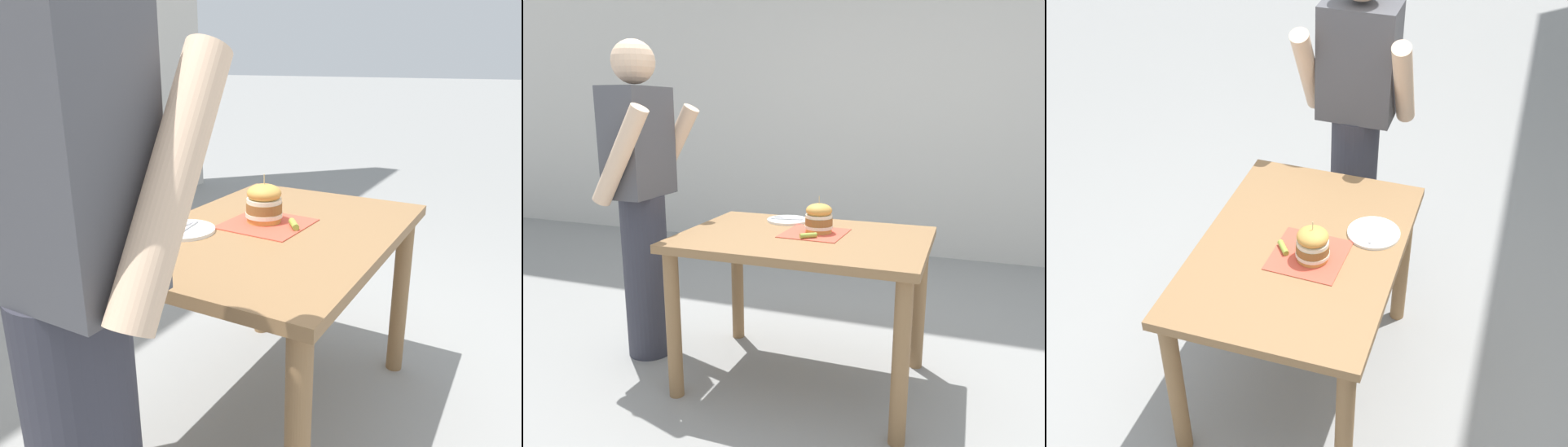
{
  "view_description": "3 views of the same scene",
  "coord_description": "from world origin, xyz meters",
  "views": [
    {
      "loc": [
        -0.79,
        1.52,
        1.33
      ],
      "look_at": [
        0.0,
        0.1,
        0.81
      ],
      "focal_mm": 35.0,
      "sensor_mm": 36.0,
      "label": 1
    },
    {
      "loc": [
        -2.23,
        -0.73,
        1.35
      ],
      "look_at": [
        0.0,
        0.1,
        0.81
      ],
      "focal_mm": 35.0,
      "sensor_mm": 36.0,
      "label": 2
    },
    {
      "loc": [
        0.73,
        -2.18,
        2.6
      ],
      "look_at": [
        0.0,
        0.1,
        0.81
      ],
      "focal_mm": 50.0,
      "sensor_mm": 36.0,
      "label": 3
    }
  ],
  "objects": [
    {
      "name": "parked_car_near_curb",
      "position": [
        6.15,
        6.17,
        0.72
      ],
      "size": [
        4.24,
        1.91,
        1.6
      ],
      "color": "#145933",
      "rests_on": "ground"
    },
    {
      "name": "ground_plane",
      "position": [
        0.0,
        0.0,
        0.0
      ],
      "size": [
        80.0,
        80.0,
        0.0
      ],
      "primitive_type": "plane",
      "color": "gray"
    },
    {
      "name": "serving_paper",
      "position": [
        0.05,
        -0.04,
        0.76
      ],
      "size": [
        0.3,
        0.3,
        0.0
      ],
      "primitive_type": "cube",
      "rotation": [
        0.0,
        0.0,
        -0.04
      ],
      "color": "#D64C38",
      "rests_on": "patio_table"
    },
    {
      "name": "sandwich",
      "position": [
        0.07,
        -0.05,
        0.83
      ],
      "size": [
        0.14,
        0.14,
        0.18
      ],
      "color": "gold",
      "rests_on": "serving_paper"
    },
    {
      "name": "side_plate_with_forks",
      "position": [
        0.27,
        0.18,
        0.77
      ],
      "size": [
        0.22,
        0.22,
        0.02
      ],
      "color": "white",
      "rests_on": "patio_table"
    },
    {
      "name": "pickle_spear",
      "position": [
        -0.06,
        -0.04,
        0.78
      ],
      "size": [
        0.07,
        0.08,
        0.02
      ],
      "primitive_type": "cylinder",
      "rotation": [
        0.0,
        1.57,
        2.21
      ],
      "color": "#8EA83D",
      "rests_on": "serving_paper"
    },
    {
      "name": "patio_table",
      "position": [
        0.0,
        0.0,
        0.64
      ],
      "size": [
        0.81,
        1.17,
        0.76
      ],
      "color": "olive",
      "rests_on": "ground"
    },
    {
      "name": "diner_across_table",
      "position": [
        -0.01,
        0.9,
        0.88
      ],
      "size": [
        0.55,
        0.35,
        1.69
      ],
      "color": "#33333D",
      "rests_on": "ground"
    }
  ]
}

